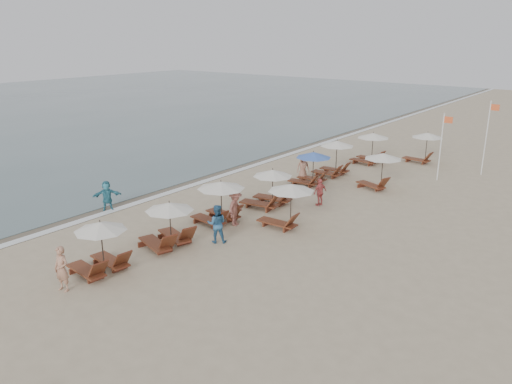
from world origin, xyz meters
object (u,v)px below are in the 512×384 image
Objects in this scene: lounger_station_2 at (218,202)px; beachgoer_near at (62,269)px; lounger_station_6 at (369,148)px; beachgoer_mid_b at (236,208)px; beachgoer_mid_a at (217,224)px; inland_station_1 at (378,167)px; lounger_station_5 at (333,159)px; beachgoer_far_b at (303,167)px; lounger_station_3 at (268,190)px; beachgoer_far_a at (320,192)px; lounger_station_1 at (166,226)px; inland_station_2 at (423,144)px; waterline_walker at (107,195)px; inland_station_0 at (285,202)px; lounger_station_0 at (99,249)px; lounger_station_4 at (310,168)px; flag_pole_near at (442,144)px.

lounger_station_2 is 8.71m from beachgoer_near.
beachgoer_mid_b is (0.38, -15.48, -0.24)m from lounger_station_6.
lounger_station_2 is at bearing -86.78° from beachgoer_mid_a.
lounger_station_2 is at bearing -92.06° from lounger_station_6.
inland_station_1 is 19.22m from beachgoer_near.
beachgoer_far_b is at bearing -114.70° from lounger_station_5.
lounger_station_3 is 1.52× the size of beachgoer_mid_a.
beachgoer_mid_b reaches higher than beachgoer_far_a.
lounger_station_2 is at bearing -98.00° from lounger_station_3.
lounger_station_3 is at bearing -34.09° from beachgoer_far_a.
lounger_station_1 reaches higher than beachgoer_far_b.
inland_station_2 reaches higher than waterline_walker.
beachgoer_near is (0.02, -5.11, -0.10)m from lounger_station_1.
inland_station_2 is (3.06, 14.72, 0.41)m from lounger_station_3.
inland_station_0 is at bearing -150.62° from beachgoer_mid_a.
lounger_station_0 reaches higher than lounger_station_2.
lounger_station_4 is 0.92× the size of inland_station_0.
lounger_station_4 reaches higher than beachgoer_mid_b.
lounger_station_0 is at bearing -109.70° from inland_station_0.
beachgoer_mid_a reaches higher than beachgoer_near.
lounger_station_0 is at bearing 3.10° from beachgoer_far_a.
lounger_station_0 is at bearing -90.33° from lounger_station_5.
lounger_station_4 reaches higher than waterline_walker.
beachgoer_mid_b is (-2.62, -17.98, -0.47)m from inland_station_2.
beachgoer_mid_a is at bearing -112.88° from inland_station_0.
lounger_station_0 is 3.39m from lounger_station_1.
lounger_station_0 reaches higher than beachgoer_far_a.
lounger_station_2 is 8.50m from lounger_station_4.
beachgoer_near is at bearing -97.09° from inland_station_2.
lounger_station_6 is 19.10m from waterline_walker.
waterline_walker is at bearing 167.35° from lounger_station_1.
beachgoer_far_a is at bearing 40.85° from lounger_station_3.
lounger_station_1 is at bearing -91.13° from lounger_station_6.
waterline_walker is at bearing -159.55° from lounger_station_2.
beachgoer_mid_b is at bearing -85.81° from lounger_station_5.
lounger_station_5 is 1.56× the size of beachgoer_far_b.
lounger_station_2 is 6.01m from beachgoer_far_a.
beachgoer_far_a is 0.92× the size of beachgoer_far_b.
flag_pole_near is at bearing -34.01° from beachgoer_mid_b.
lounger_station_2 is at bearing 92.91° from lounger_station_1.
lounger_station_6 is at bearing -140.11° from inland_station_2.
lounger_station_2 is at bearing 90.28° from lounger_station_0.
inland_station_2 reaches higher than beachgoer_far_b.
lounger_station_0 is 10.51m from lounger_station_3.
lounger_station_6 is 0.97× the size of inland_station_1.
lounger_station_2 is at bearing -11.17° from beachgoer_far_a.
inland_station_2 is at bearing -133.17° from beachgoer_mid_a.
lounger_station_1 is 19.33m from lounger_station_6.
lounger_station_2 is 3.37m from inland_station_0.
flag_pole_near is (6.08, 14.38, 1.31)m from lounger_station_2.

